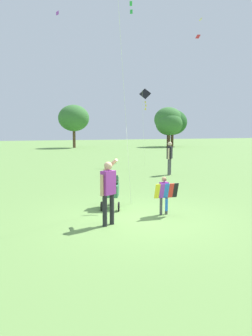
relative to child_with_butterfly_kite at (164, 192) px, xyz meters
name	(u,v)px	position (x,y,z in m)	size (l,w,h in m)	color
ground_plane	(138,218)	(-0.84, -0.12, -0.66)	(120.00, 120.00, 0.00)	#668E47
treeline_distant	(104,121)	(6.40, 31.17, 2.75)	(35.40, 6.93, 5.43)	brown
child_with_butterfly_kite	(164,192)	(0.00, 0.00, 0.00)	(0.69, 0.35, 1.10)	#4C4C51
person_adult_flyer	(108,187)	(-1.79, -0.46, 0.33)	(0.52, 0.64, 1.72)	#232328
stroller	(111,189)	(-1.21, 1.27, -0.05)	(0.78, 1.11, 1.03)	black
kite_orange_delta	(145,97)	(4.09, 11.68, 3.83)	(2.01, 4.03, 5.11)	black
distant_kites_cluster	(44,5)	(-1.78, 16.59, 10.56)	(25.50, 6.89, 7.21)	purple
person_couple_left	(170,155)	(3.69, 7.13, 0.39)	(0.42, 0.46, 1.77)	#4C4C51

